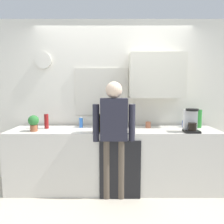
{
  "coord_description": "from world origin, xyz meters",
  "views": [
    {
      "loc": [
        -0.03,
        -2.81,
        1.51
      ],
      "look_at": [
        -0.02,
        0.25,
        1.17
      ],
      "focal_mm": 34.09,
      "sensor_mm": 36.0,
      "label": 1
    }
  ],
  "objects_px": {
    "coffee_maker": "(191,122)",
    "cup_blue_mug": "(185,124)",
    "bottle_dark_sauce": "(36,123)",
    "potted_plant": "(33,122)",
    "bottle_red_vinegar": "(46,121)",
    "cup_terracotta_mug": "(148,125)",
    "bottle_olive_oil": "(99,123)",
    "person_at_sink": "(114,130)",
    "bottle_clear_soda": "(198,119)",
    "cup_white_mug": "(125,127)",
    "dish_soap": "(81,123)",
    "bottle_amber_beer": "(116,123)"
  },
  "relations": [
    {
      "from": "cup_white_mug",
      "to": "dish_soap",
      "type": "distance_m",
      "value": 0.7
    },
    {
      "from": "bottle_clear_soda",
      "to": "cup_white_mug",
      "type": "distance_m",
      "value": 1.18
    },
    {
      "from": "potted_plant",
      "to": "person_at_sink",
      "type": "bearing_deg",
      "value": -8.06
    },
    {
      "from": "coffee_maker",
      "to": "cup_blue_mug",
      "type": "xyz_separation_m",
      "value": [
        0.05,
        0.38,
        -0.1
      ]
    },
    {
      "from": "cup_terracotta_mug",
      "to": "person_at_sink",
      "type": "distance_m",
      "value": 0.69
    },
    {
      "from": "bottle_dark_sauce",
      "to": "cup_white_mug",
      "type": "xyz_separation_m",
      "value": [
        1.35,
        -0.13,
        -0.04
      ]
    },
    {
      "from": "bottle_olive_oil",
      "to": "bottle_dark_sauce",
      "type": "bearing_deg",
      "value": 164.31
    },
    {
      "from": "coffee_maker",
      "to": "potted_plant",
      "type": "distance_m",
      "value": 2.21
    },
    {
      "from": "bottle_dark_sauce",
      "to": "cup_terracotta_mug",
      "type": "distance_m",
      "value": 1.72
    },
    {
      "from": "bottle_clear_soda",
      "to": "dish_soap",
      "type": "relative_size",
      "value": 1.56
    },
    {
      "from": "bottle_olive_oil",
      "to": "dish_soap",
      "type": "relative_size",
      "value": 1.39
    },
    {
      "from": "cup_terracotta_mug",
      "to": "bottle_dark_sauce",
      "type": "bearing_deg",
      "value": -178.37
    },
    {
      "from": "dish_soap",
      "to": "bottle_olive_oil",
      "type": "bearing_deg",
      "value": -49.01
    },
    {
      "from": "bottle_clear_soda",
      "to": "cup_white_mug",
      "type": "relative_size",
      "value": 2.95
    },
    {
      "from": "bottle_amber_beer",
      "to": "dish_soap",
      "type": "distance_m",
      "value": 0.61
    },
    {
      "from": "potted_plant",
      "to": "dish_soap",
      "type": "relative_size",
      "value": 1.28
    },
    {
      "from": "bottle_red_vinegar",
      "to": "cup_terracotta_mug",
      "type": "distance_m",
      "value": 1.55
    },
    {
      "from": "potted_plant",
      "to": "person_at_sink",
      "type": "relative_size",
      "value": 0.14
    },
    {
      "from": "coffee_maker",
      "to": "bottle_amber_beer",
      "type": "xyz_separation_m",
      "value": [
        -1.05,
        0.05,
        -0.03
      ]
    },
    {
      "from": "bottle_dark_sauce",
      "to": "potted_plant",
      "type": "xyz_separation_m",
      "value": [
        0.05,
        -0.22,
        0.04
      ]
    },
    {
      "from": "bottle_clear_soda",
      "to": "bottle_dark_sauce",
      "type": "height_order",
      "value": "bottle_clear_soda"
    },
    {
      "from": "bottle_amber_beer",
      "to": "cup_white_mug",
      "type": "distance_m",
      "value": 0.18
    },
    {
      "from": "bottle_olive_oil",
      "to": "bottle_red_vinegar",
      "type": "bearing_deg",
      "value": 162.2
    },
    {
      "from": "potted_plant",
      "to": "cup_white_mug",
      "type": "bearing_deg",
      "value": 4.19
    },
    {
      "from": "bottle_olive_oil",
      "to": "bottle_red_vinegar",
      "type": "height_order",
      "value": "bottle_olive_oil"
    },
    {
      "from": "bottle_clear_soda",
      "to": "cup_blue_mug",
      "type": "relative_size",
      "value": 2.8
    },
    {
      "from": "bottle_olive_oil",
      "to": "cup_terracotta_mug",
      "type": "relative_size",
      "value": 2.72
    },
    {
      "from": "bottle_olive_oil",
      "to": "cup_white_mug",
      "type": "bearing_deg",
      "value": 21.82
    },
    {
      "from": "coffee_maker",
      "to": "person_at_sink",
      "type": "xyz_separation_m",
      "value": [
        -1.07,
        -0.11,
        -0.1
      ]
    },
    {
      "from": "coffee_maker",
      "to": "dish_soap",
      "type": "xyz_separation_m",
      "value": [
        -1.58,
        0.34,
        -0.07
      ]
    },
    {
      "from": "bottle_olive_oil",
      "to": "bottle_red_vinegar",
      "type": "relative_size",
      "value": 1.14
    },
    {
      "from": "coffee_maker",
      "to": "cup_terracotta_mug",
      "type": "xyz_separation_m",
      "value": [
        -0.54,
        0.32,
        -0.1
      ]
    },
    {
      "from": "bottle_clear_soda",
      "to": "cup_terracotta_mug",
      "type": "height_order",
      "value": "bottle_clear_soda"
    },
    {
      "from": "bottle_clear_soda",
      "to": "dish_soap",
      "type": "bearing_deg",
      "value": 179.96
    },
    {
      "from": "coffee_maker",
      "to": "cup_blue_mug",
      "type": "distance_m",
      "value": 0.39
    },
    {
      "from": "bottle_clear_soda",
      "to": "bottle_red_vinegar",
      "type": "height_order",
      "value": "bottle_clear_soda"
    },
    {
      "from": "coffee_maker",
      "to": "potted_plant",
      "type": "relative_size",
      "value": 1.43
    },
    {
      "from": "cup_blue_mug",
      "to": "cup_white_mug",
      "type": "height_order",
      "value": "cup_blue_mug"
    },
    {
      "from": "bottle_olive_oil",
      "to": "bottle_clear_soda",
      "type": "bearing_deg",
      "value": 12.66
    },
    {
      "from": "bottle_dark_sauce",
      "to": "potted_plant",
      "type": "relative_size",
      "value": 0.78
    },
    {
      "from": "bottle_clear_soda",
      "to": "dish_soap",
      "type": "xyz_separation_m",
      "value": [
        -1.83,
        0.0,
        -0.06
      ]
    },
    {
      "from": "bottle_dark_sauce",
      "to": "bottle_red_vinegar",
      "type": "relative_size",
      "value": 0.82
    },
    {
      "from": "bottle_dark_sauce",
      "to": "cup_blue_mug",
      "type": "bearing_deg",
      "value": 2.69
    },
    {
      "from": "potted_plant",
      "to": "person_at_sink",
      "type": "height_order",
      "value": "person_at_sink"
    },
    {
      "from": "bottle_olive_oil",
      "to": "person_at_sink",
      "type": "xyz_separation_m",
      "value": [
        0.21,
        -0.11,
        -0.08
      ]
    },
    {
      "from": "bottle_olive_oil",
      "to": "cup_terracotta_mug",
      "type": "height_order",
      "value": "bottle_olive_oil"
    },
    {
      "from": "bottle_olive_oil",
      "to": "dish_soap",
      "type": "xyz_separation_m",
      "value": [
        -0.3,
        0.34,
        -0.05
      ]
    },
    {
      "from": "cup_white_mug",
      "to": "person_at_sink",
      "type": "distance_m",
      "value": 0.3
    },
    {
      "from": "cup_terracotta_mug",
      "to": "potted_plant",
      "type": "xyz_separation_m",
      "value": [
        -1.67,
        -0.27,
        0.09
      ]
    },
    {
      "from": "cup_white_mug",
      "to": "coffee_maker",
      "type": "bearing_deg",
      "value": -8.82
    }
  ]
}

